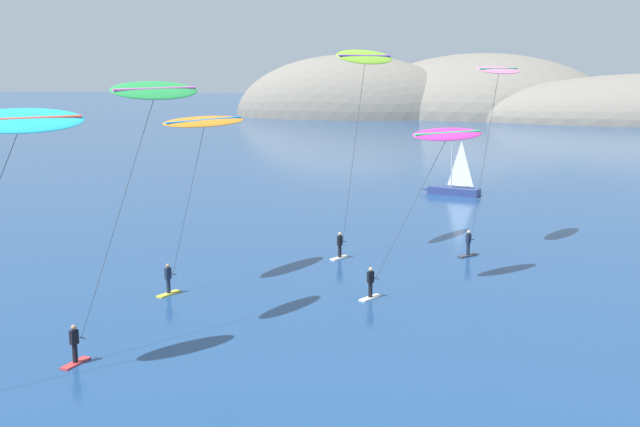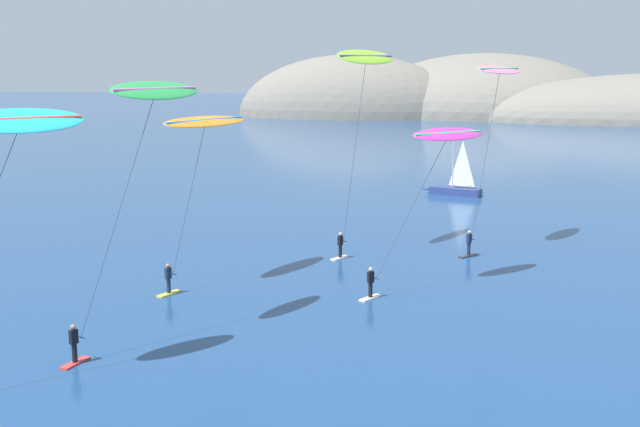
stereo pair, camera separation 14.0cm
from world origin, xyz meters
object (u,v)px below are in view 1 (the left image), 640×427
object	(u,v)px
kitesurfer_orange	(203,132)
kitesurfer_lime	(364,70)
sailboat_near	(451,188)
kitesurfer_cyan	(13,141)
kitesurfer_green	(149,111)
kitesurfer_magenta	(441,148)
kitesurfer_pink	(497,83)

from	to	relation	value
kitesurfer_orange	kitesurfer_lime	world-z (taller)	kitesurfer_lime
sailboat_near	kitesurfer_orange	xyz separation A→B (m)	(-14.14, -32.99, 7.95)
sailboat_near	kitesurfer_cyan	size ratio (longest dim) A/B	0.55
kitesurfer_cyan	sailboat_near	bearing A→B (deg)	70.66
kitesurfer_orange	kitesurfer_green	xyz separation A→B (m)	(0.34, -9.04, 1.68)
kitesurfer_magenta	kitesurfer_green	world-z (taller)	kitesurfer_green
sailboat_near	kitesurfer_pink	distance (m)	24.35
kitesurfer_cyan	kitesurfer_magenta	xyz separation A→B (m)	(15.71, 16.39, -1.74)
kitesurfer_pink	kitesurfer_green	bearing A→B (deg)	-128.73
kitesurfer_cyan	kitesurfer_pink	size ratio (longest dim) A/B	0.88
kitesurfer_cyan	kitesurfer_lime	bearing A→B (deg)	65.86
kitesurfer_pink	kitesurfer_green	distance (m)	25.81
kitesurfer_orange	kitesurfer_lime	distance (m)	12.41
kitesurfer_cyan	kitesurfer_green	size ratio (longest dim) A/B	0.92
kitesurfer_magenta	kitesurfer_green	bearing A→B (deg)	-140.61
kitesurfer_cyan	kitesurfer_orange	size ratio (longest dim) A/B	1.14
kitesurfer_cyan	kitesurfer_orange	distance (m)	15.32
sailboat_near	kitesurfer_orange	bearing A→B (deg)	-113.20
kitesurfer_pink	kitesurfer_green	world-z (taller)	kitesurfer_pink
kitesurfer_magenta	kitesurfer_lime	bearing A→B (deg)	123.34
kitesurfer_magenta	kitesurfer_green	xyz separation A→B (m)	(-12.65, -10.39, 2.51)
kitesurfer_lime	kitesurfer_green	distance (m)	19.58
sailboat_near	kitesurfer_green	xyz separation A→B (m)	(-13.80, -42.03, 9.63)
kitesurfer_cyan	kitesurfer_green	xyz separation A→B (m)	(3.06, 6.01, 0.77)
sailboat_near	kitesurfer_lime	xyz separation A→B (m)	(-6.12, -24.09, 11.20)
kitesurfer_pink	kitesurfer_green	size ratio (longest dim) A/B	1.05
sailboat_near	kitesurfer_lime	bearing A→B (deg)	-104.27
sailboat_near	kitesurfer_magenta	xyz separation A→B (m)	(-1.15, -31.65, 7.12)
kitesurfer_magenta	kitesurfer_pink	distance (m)	10.84
sailboat_near	kitesurfer_lime	world-z (taller)	kitesurfer_lime
kitesurfer_magenta	kitesurfer_orange	size ratio (longest dim) A/B	0.94
sailboat_near	kitesurfer_green	distance (m)	45.28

